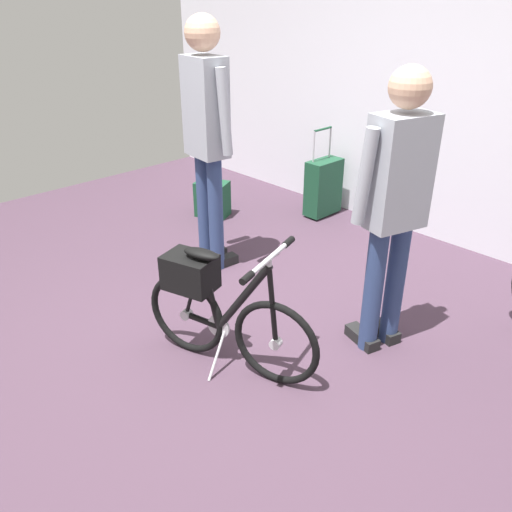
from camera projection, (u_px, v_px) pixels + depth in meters
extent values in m
plane|color=#473342|center=(213.00, 347.00, 3.16)|extent=(6.75, 6.75, 0.00)
cube|color=silver|center=(452.00, 53.00, 3.99)|extent=(6.75, 0.10, 3.02)
torus|color=black|center=(276.00, 343.00, 2.78)|extent=(0.50, 0.19, 0.51)
cylinder|color=#B7B7BC|center=(276.00, 343.00, 2.78)|extent=(0.07, 0.07, 0.06)
torus|color=black|center=(186.00, 314.00, 3.03)|extent=(0.50, 0.19, 0.51)
cylinder|color=#B7B7BC|center=(186.00, 314.00, 3.03)|extent=(0.07, 0.07, 0.06)
cylinder|color=black|center=(202.00, 320.00, 2.98)|extent=(0.22, 0.10, 0.05)
cylinder|color=black|center=(242.00, 298.00, 2.77)|extent=(0.35, 0.15, 0.49)
cylinder|color=black|center=(210.00, 293.00, 2.86)|extent=(0.13, 0.07, 0.43)
cylinder|color=black|center=(202.00, 320.00, 2.98)|extent=(0.22, 0.09, 0.04)
cylinder|color=black|center=(272.00, 306.00, 2.68)|extent=(0.08, 0.05, 0.46)
cylinder|color=black|center=(194.00, 287.00, 2.91)|extent=(0.15, 0.06, 0.41)
ellipsoid|color=black|center=(201.00, 254.00, 2.78)|extent=(0.24, 0.15, 0.05)
cylinder|color=#B7B7BC|center=(269.00, 262.00, 2.58)|extent=(0.03, 0.03, 0.04)
cylinder|color=#B7B7BC|center=(269.00, 259.00, 2.57)|extent=(0.16, 0.43, 0.03)
cylinder|color=black|center=(247.00, 278.00, 2.40)|extent=(0.06, 0.10, 0.04)
cylinder|color=black|center=(288.00, 242.00, 2.74)|extent=(0.06, 0.10, 0.04)
cylinder|color=#B7B7BC|center=(219.00, 326.00, 2.94)|extent=(0.14, 0.06, 0.14)
cylinder|color=#B7B7BC|center=(217.00, 355.00, 2.91)|extent=(0.07, 0.19, 0.24)
cube|color=black|center=(190.00, 272.00, 2.88)|extent=(0.33, 0.27, 0.20)
cylinder|color=navy|center=(216.00, 215.00, 3.88)|extent=(0.11, 0.11, 0.88)
cube|color=black|center=(223.00, 261.00, 4.09)|extent=(0.12, 0.25, 0.07)
cylinder|color=navy|center=(204.00, 209.00, 4.00)|extent=(0.11, 0.11, 0.88)
cube|color=black|center=(212.00, 254.00, 4.21)|extent=(0.12, 0.25, 0.07)
cube|color=#999EA8|center=(206.00, 107.00, 3.59)|extent=(0.34, 0.24, 0.68)
cylinder|color=#999EA8|center=(224.00, 113.00, 3.45)|extent=(0.12, 0.13, 0.58)
cylinder|color=#999EA8|center=(192.00, 103.00, 3.75)|extent=(0.11, 0.13, 0.58)
sphere|color=tan|center=(202.00, 32.00, 3.37)|extent=(0.24, 0.24, 0.24)
cylinder|color=navy|center=(395.00, 284.00, 3.06)|extent=(0.11, 0.11, 0.79)
cube|color=black|center=(383.00, 330.00, 3.26)|extent=(0.26, 0.15, 0.07)
cylinder|color=navy|center=(373.00, 291.00, 2.99)|extent=(0.11, 0.11, 0.79)
cube|color=black|center=(362.00, 337.00, 3.20)|extent=(0.26, 0.15, 0.07)
cube|color=#999EA8|center=(399.00, 172.00, 2.71)|extent=(0.28, 0.36, 0.61)
cylinder|color=#999EA8|center=(427.00, 166.00, 2.81)|extent=(0.12, 0.13, 0.51)
cylinder|color=#999EA8|center=(365.00, 177.00, 2.64)|extent=(0.12, 0.10, 0.51)
sphere|color=tan|center=(410.00, 87.00, 2.52)|extent=(0.21, 0.21, 0.21)
cube|color=#19472D|center=(323.00, 187.00, 4.92)|extent=(0.18, 0.36, 0.52)
cylinder|color=#B7B7BC|center=(314.00, 147.00, 4.69)|extent=(0.02, 0.02, 0.28)
cylinder|color=#B7B7BC|center=(330.00, 142.00, 4.84)|extent=(0.02, 0.02, 0.28)
cylinder|color=#19472D|center=(323.00, 129.00, 4.70)|extent=(0.02, 0.23, 0.02)
cylinder|color=black|center=(317.00, 218.00, 4.92)|extent=(0.04, 0.02, 0.04)
cylinder|color=black|center=(334.00, 211.00, 5.08)|extent=(0.04, 0.02, 0.04)
cube|color=#19472D|center=(212.00, 199.00, 4.96)|extent=(0.36, 0.31, 0.33)
cube|color=#1F5939|center=(217.00, 200.00, 5.08)|extent=(0.20, 0.12, 0.15)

